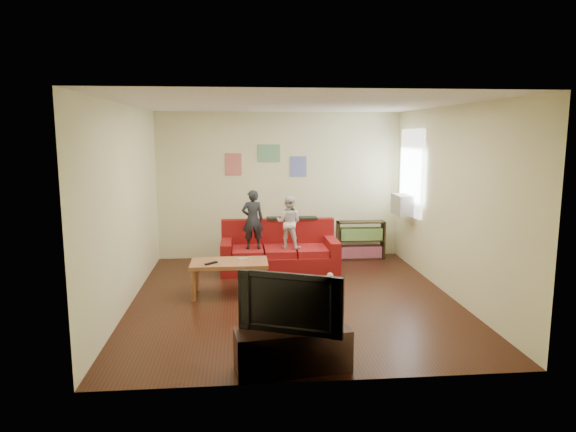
{
  "coord_description": "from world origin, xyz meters",
  "views": [
    {
      "loc": [
        -0.73,
        -6.98,
        2.32
      ],
      "look_at": [
        0.0,
        0.8,
        1.05
      ],
      "focal_mm": 32.0,
      "sensor_mm": 36.0,
      "label": 1
    }
  ],
  "objects": [
    {
      "name": "artwork_right",
      "position": [
        0.35,
        2.48,
        1.7
      ],
      "size": [
        0.3,
        0.01,
        0.38
      ],
      "primitive_type": "cube",
      "color": "#727FCC",
      "rests_on": "room_shell"
    },
    {
      "name": "child_b",
      "position": [
        0.07,
        1.37,
        0.85
      ],
      "size": [
        0.51,
        0.46,
        0.88
      ],
      "primitive_type": "imported",
      "rotation": [
        0.0,
        0.0,
        2.8
      ],
      "color": "white",
      "rests_on": "sofa"
    },
    {
      "name": "ac_unit",
      "position": [
        2.1,
        1.65,
        1.08
      ],
      "size": [
        0.28,
        0.55,
        0.35
      ],
      "primitive_type": "cube",
      "color": "#B7B2A3",
      "rests_on": "window"
    },
    {
      "name": "coffee_table",
      "position": [
        -0.9,
        0.23,
        0.42
      ],
      "size": [
        1.1,
        0.6,
        0.49
      ],
      "color": "#A0643B",
      "rests_on": "ground"
    },
    {
      "name": "window",
      "position": [
        2.22,
        1.65,
        1.64
      ],
      "size": [
        0.04,
        1.08,
        1.48
      ],
      "primitive_type": "cube",
      "color": "white",
      "rests_on": "room_shell"
    },
    {
      "name": "remote",
      "position": [
        -1.15,
        0.11,
        0.51
      ],
      "size": [
        0.18,
        0.17,
        0.02
      ],
      "primitive_type": "cube",
      "rotation": [
        0.0,
        0.0,
        0.75
      ],
      "color": "black",
      "rests_on": "coffee_table"
    },
    {
      "name": "room_shell",
      "position": [
        0.0,
        0.0,
        1.35
      ],
      "size": [
        4.52,
        5.02,
        2.72
      ],
      "color": "#38180E",
      "rests_on": "ground"
    },
    {
      "name": "tissue",
      "position": [
        0.69,
        0.89,
        0.05
      ],
      "size": [
        0.12,
        0.12,
        0.11
      ],
      "primitive_type": "sphere",
      "rotation": [
        0.0,
        0.0,
        0.17
      ],
      "color": "beige",
      "rests_on": "ground"
    },
    {
      "name": "artwork_center",
      "position": [
        -0.2,
        2.48,
        1.95
      ],
      "size": [
        0.42,
        0.01,
        0.32
      ],
      "primitive_type": "cube",
      "color": "#72B27F",
      "rests_on": "room_shell"
    },
    {
      "name": "television",
      "position": [
        -0.24,
        -2.25,
        0.72
      ],
      "size": [
        1.01,
        0.52,
        0.6
      ],
      "primitive_type": "imported",
      "rotation": [
        0.0,
        0.0,
        -0.39
      ],
      "color": "black",
      "rests_on": "tv_stand"
    },
    {
      "name": "tv_stand",
      "position": [
        -0.24,
        -2.25,
        0.21
      ],
      "size": [
        1.17,
        0.52,
        0.42
      ],
      "primitive_type": "cube",
      "rotation": [
        0.0,
        0.0,
        0.13
      ],
      "color": "black",
      "rests_on": "ground"
    },
    {
      "name": "sofa",
      "position": [
        -0.08,
        1.54,
        0.29
      ],
      "size": [
        1.96,
        0.9,
        0.86
      ],
      "color": "maroon",
      "rests_on": "ground"
    },
    {
      "name": "artwork_left",
      "position": [
        -0.85,
        2.48,
        1.75
      ],
      "size": [
        0.3,
        0.01,
        0.4
      ],
      "primitive_type": "cube",
      "color": "#D87266",
      "rests_on": "room_shell"
    },
    {
      "name": "file_box",
      "position": [
        0.48,
        1.61,
        0.15
      ],
      "size": [
        0.42,
        0.32,
        0.29
      ],
      "color": "white",
      "rests_on": "ground"
    },
    {
      "name": "game_controller",
      "position": [
        -0.7,
        0.28,
        0.51
      ],
      "size": [
        0.15,
        0.08,
        0.03
      ],
      "primitive_type": "cube",
      "rotation": [
        0.0,
        0.0,
        0.31
      ],
      "color": "silver",
      "rests_on": "coffee_table"
    },
    {
      "name": "child_a",
      "position": [
        -0.53,
        1.37,
        0.91
      ],
      "size": [
        0.38,
        0.27,
        0.99
      ],
      "primitive_type": "imported",
      "rotation": [
        0.0,
        0.0,
        3.24
      ],
      "color": "#202329",
      "rests_on": "sofa"
    },
    {
      "name": "bookshelf",
      "position": [
        1.49,
        2.2,
        0.31
      ],
      "size": [
        0.88,
        0.26,
        0.7
      ],
      "color": "#342815",
      "rests_on": "ground"
    }
  ]
}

